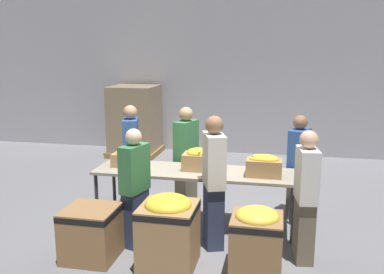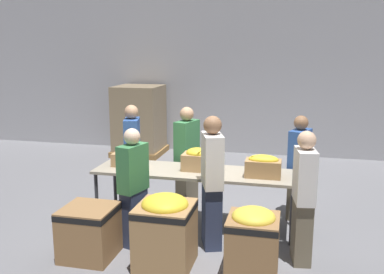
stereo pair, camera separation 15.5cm
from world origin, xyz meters
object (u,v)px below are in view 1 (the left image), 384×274
object	(u,v)px
banana_box_2	(264,165)
volunteer_4	(298,167)
banana_box_0	(129,158)
donation_bin_1	(168,229)
volunteer_0	(214,183)
donation_bin_0	(91,231)
sorting_table	(195,174)
volunteer_1	(186,158)
pallet_stack_0	(135,121)
banana_box_1	(198,159)
volunteer_5	(135,189)
volunteer_2	(131,156)
volunteer_3	(306,197)
donation_bin_2	(256,240)

from	to	relation	value
banana_box_2	volunteer_4	bearing A→B (deg)	55.76
banana_box_0	donation_bin_1	xyz separation A→B (m)	(0.91, -1.23, -0.48)
volunteer_0	donation_bin_0	size ratio (longest dim) A/B	2.67
sorting_table	donation_bin_0	world-z (taller)	sorting_table
volunteer_1	pallet_stack_0	xyz separation A→B (m)	(-1.94, 3.13, 0.00)
banana_box_0	donation_bin_1	bearing A→B (deg)	-53.46
volunteer_0	banana_box_1	bearing A→B (deg)	8.47
volunteer_4	donation_bin_1	bearing A→B (deg)	-18.03
volunteer_1	volunteer_5	size ratio (longest dim) A/B	1.05
banana_box_1	volunteer_2	bearing A→B (deg)	154.98
donation_bin_1	pallet_stack_0	xyz separation A→B (m)	(-2.16, 5.03, 0.35)
sorting_table	donation_bin_0	size ratio (longest dim) A/B	4.45
donation_bin_0	volunteer_3	bearing A→B (deg)	10.58
banana_box_0	volunteer_2	distance (m)	0.62
banana_box_1	donation_bin_0	distance (m)	1.76
volunteer_4	pallet_stack_0	distance (m)	4.86
volunteer_2	donation_bin_1	xyz separation A→B (m)	(1.08, -1.80, -0.35)
banana_box_0	volunteer_3	size ratio (longest dim) A/B	0.29
banana_box_0	volunteer_4	world-z (taller)	volunteer_4
volunteer_0	donation_bin_2	bearing A→B (deg)	-156.59
sorting_table	banana_box_2	bearing A→B (deg)	-4.48
banana_box_0	donation_bin_0	distance (m)	1.36
banana_box_2	volunteer_1	xyz separation A→B (m)	(-1.24, 0.77, -0.17)
banana_box_1	donation_bin_0	xyz separation A→B (m)	(-1.06, -1.25, -0.63)
banana_box_0	volunteer_1	xyz separation A→B (m)	(0.69, 0.67, -0.14)
banana_box_1	volunteer_3	xyz separation A→B (m)	(1.44, -0.78, -0.19)
sorting_table	donation_bin_2	distance (m)	1.56
banana_box_1	donation_bin_2	world-z (taller)	banana_box_1
volunteer_3	donation_bin_0	bearing A→B (deg)	92.28
pallet_stack_0	volunteer_4	bearing A→B (deg)	-41.27
volunteer_4	banana_box_2	bearing A→B (deg)	-12.87
volunteer_0	volunteer_5	bearing A→B (deg)	81.87
donation_bin_2	volunteer_1	bearing A→B (deg)	122.74
volunteer_4	volunteer_1	bearing A→B (deg)	-71.10
volunteer_2	pallet_stack_0	xyz separation A→B (m)	(-1.07, 3.23, -0.01)
pallet_stack_0	donation_bin_0	bearing A→B (deg)	-76.64
sorting_table	volunteer_0	distance (m)	0.68
donation_bin_2	pallet_stack_0	distance (m)	5.95
banana_box_2	volunteer_3	distance (m)	0.86
volunteer_1	volunteer_5	world-z (taller)	volunteer_1
pallet_stack_0	volunteer_2	bearing A→B (deg)	-71.61
pallet_stack_0	donation_bin_1	bearing A→B (deg)	-66.80
banana_box_1	volunteer_0	size ratio (longest dim) A/B	0.24
banana_box_0	volunteer_2	xyz separation A→B (m)	(-0.18, 0.58, -0.13)
volunteer_2	donation_bin_1	bearing A→B (deg)	15.69
banana_box_1	volunteer_1	xyz separation A→B (m)	(-0.32, 0.65, -0.17)
banana_box_0	volunteer_3	bearing A→B (deg)	-17.22
banana_box_0	volunteer_1	distance (m)	0.98
banana_box_1	donation_bin_2	bearing A→B (deg)	-54.12
donation_bin_0	pallet_stack_0	distance (m)	5.19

